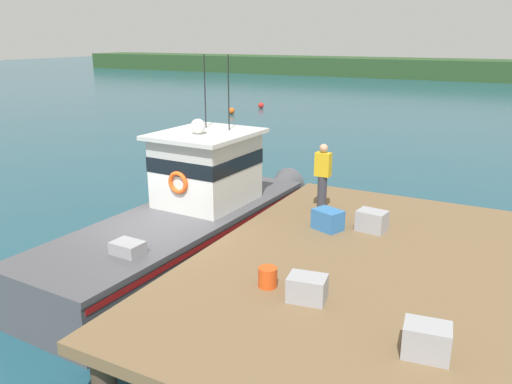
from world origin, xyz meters
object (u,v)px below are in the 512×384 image
at_px(crate_single_by_cleat, 307,288).
at_px(mooring_buoy_channel_marker, 261,105).
at_px(crate_stack_near_edge, 372,221).
at_px(crate_stack_mid_dock, 427,340).
at_px(mooring_buoy_spare_mooring, 232,111).
at_px(crate_single_far, 328,220).
at_px(deckhand_by_the_boat, 323,176).
at_px(bait_bucket, 268,277).
at_px(main_fishing_boat, 193,217).
at_px(mooring_buoy_outer, 226,128).

xyz_separation_m(crate_single_by_cleat, mooring_buoy_channel_marker, (-15.23, 27.71, -1.19)).
distance_m(crate_stack_near_edge, mooring_buoy_channel_marker, 28.69).
height_order(crate_stack_mid_dock, mooring_buoy_spare_mooring, crate_stack_mid_dock).
xyz_separation_m(crate_single_far, mooring_buoy_channel_marker, (-14.43, 24.61, -1.21)).
xyz_separation_m(crate_single_far, deckhand_by_the_boat, (-0.57, 1.12, 0.64)).
relative_size(crate_single_by_cleat, bait_bucket, 1.76).
relative_size(crate_stack_near_edge, crate_single_far, 1.00).
distance_m(main_fishing_boat, mooring_buoy_channel_marker, 27.27).
bearing_deg(bait_bucket, deckhand_by_the_boat, 98.60).
bearing_deg(mooring_buoy_spare_mooring, crate_single_by_cleat, -56.95).
bearing_deg(crate_stack_mid_dock, mooring_buoy_spare_mooring, 125.47).
xyz_separation_m(crate_single_far, mooring_buoy_outer, (-11.70, 15.01, -1.24)).
distance_m(crate_stack_near_edge, bait_bucket, 3.44).
bearing_deg(mooring_buoy_outer, crate_single_far, -52.06).
bearing_deg(mooring_buoy_outer, bait_bucket, -56.85).
xyz_separation_m(deckhand_by_the_boat, mooring_buoy_outer, (-11.13, 13.89, -1.88)).
bearing_deg(mooring_buoy_channel_marker, mooring_buoy_outer, -74.17).
relative_size(main_fishing_boat, mooring_buoy_channel_marker, 23.47).
relative_size(crate_single_by_cleat, mooring_buoy_channel_marker, 1.43).
height_order(main_fishing_boat, mooring_buoy_outer, main_fishing_boat).
height_order(main_fishing_boat, bait_bucket, main_fishing_boat).
xyz_separation_m(deckhand_by_the_boat, mooring_buoy_spare_mooring, (-14.25, 19.79, -1.83)).
xyz_separation_m(main_fishing_boat, deckhand_by_the_boat, (2.77, 1.41, 1.05)).
bearing_deg(mooring_buoy_outer, crate_stack_near_edge, -49.37).
distance_m(crate_single_by_cleat, mooring_buoy_channel_marker, 31.65).
height_order(bait_bucket, deckhand_by_the_boat, deckhand_by_the_boat).
distance_m(crate_single_far, crate_stack_mid_dock, 4.65).
distance_m(crate_single_by_cleat, deckhand_by_the_boat, 4.49).
xyz_separation_m(crate_single_far, mooring_buoy_spare_mooring, (-14.82, 20.91, -1.19)).
xyz_separation_m(main_fishing_boat, crate_stack_mid_dock, (6.10, -3.45, 0.42)).
bearing_deg(crate_single_by_cleat, mooring_buoy_spare_mooring, 123.05).
distance_m(crate_stack_near_edge, deckhand_by_the_boat, 1.74).
bearing_deg(main_fishing_boat, crate_stack_mid_dock, -29.54).
xyz_separation_m(crate_stack_near_edge, mooring_buoy_channel_marker, (-15.29, 24.25, -1.21)).
relative_size(main_fishing_boat, mooring_buoy_outer, 27.74).
distance_m(main_fishing_boat, deckhand_by_the_boat, 3.28).
relative_size(main_fishing_boat, deckhand_by_the_boat, 6.05).
bearing_deg(crate_stack_near_edge, deckhand_by_the_boat, 152.27).
relative_size(crate_single_by_cleat, deckhand_by_the_boat, 0.37).
height_order(deckhand_by_the_boat, mooring_buoy_channel_marker, deckhand_by_the_boat).
distance_m(crate_stack_mid_dock, deckhand_by_the_boat, 5.93).
relative_size(deckhand_by_the_boat, mooring_buoy_outer, 4.58).
distance_m(crate_single_by_cleat, mooring_buoy_spare_mooring, 28.67).
xyz_separation_m(mooring_buoy_channel_marker, mooring_buoy_outer, (2.72, -9.60, -0.03)).
height_order(crate_stack_near_edge, deckhand_by_the_boat, deckhand_by_the_boat).
xyz_separation_m(crate_stack_near_edge, crate_single_far, (-0.86, -0.36, -0.00)).
bearing_deg(crate_stack_mid_dock, crate_single_by_cleat, 161.62).
bearing_deg(mooring_buoy_spare_mooring, crate_single_far, -54.68).
relative_size(crate_stack_near_edge, mooring_buoy_outer, 1.69).
relative_size(crate_single_far, deckhand_by_the_boat, 0.37).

